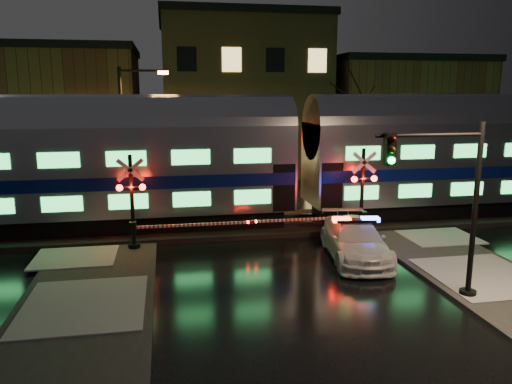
# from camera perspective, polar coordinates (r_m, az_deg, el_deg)

# --- Properties ---
(ground) EXTENTS (120.00, 120.00, 0.00)m
(ground) POSITION_cam_1_polar(r_m,az_deg,el_deg) (18.92, 2.47, -7.99)
(ground) COLOR black
(ground) RESTS_ON ground
(ballast) EXTENTS (90.00, 4.20, 0.24)m
(ballast) POSITION_cam_1_polar(r_m,az_deg,el_deg) (23.56, -0.21, -3.75)
(ballast) COLOR black
(ballast) RESTS_ON ground
(sidewalk_left) EXTENTS (4.00, 20.00, 0.12)m
(sidewalk_left) POSITION_cam_1_polar(r_m,az_deg,el_deg) (13.22, -20.97, -17.45)
(sidewalk_left) COLOR #2D2D2D
(sidewalk_left) RESTS_ON ground
(building_left) EXTENTS (14.00, 10.00, 9.00)m
(building_left) POSITION_cam_1_polar(r_m,az_deg,el_deg) (40.45, -23.41, 7.95)
(building_left) COLOR brown
(building_left) RESTS_ON ground
(building_mid) EXTENTS (12.00, 11.00, 11.50)m
(building_mid) POSITION_cam_1_polar(r_m,az_deg,el_deg) (40.35, -1.80, 10.63)
(building_mid) COLOR brown
(building_mid) RESTS_ON ground
(building_right) EXTENTS (12.00, 10.00, 8.50)m
(building_right) POSITION_cam_1_polar(r_m,az_deg,el_deg) (43.78, 15.58, 8.32)
(building_right) COLOR brown
(building_right) RESTS_ON ground
(train) EXTENTS (51.00, 3.12, 5.92)m
(train) POSITION_cam_1_polar(r_m,az_deg,el_deg) (23.40, 5.02, 4.25)
(train) COLOR black
(train) RESTS_ON ballast
(police_car) EXTENTS (2.70, 5.25, 1.62)m
(police_car) POSITION_cam_1_polar(r_m,az_deg,el_deg) (19.44, 11.26, -5.38)
(police_car) COLOR white
(police_car) RESTS_ON ground
(crossing_signal_right) EXTENTS (5.55, 0.65, 3.93)m
(crossing_signal_right) POSITION_cam_1_polar(r_m,az_deg,el_deg) (21.71, 11.19, -1.20)
(crossing_signal_right) COLOR black
(crossing_signal_right) RESTS_ON ground
(crossing_signal_left) EXTENTS (5.47, 0.64, 3.87)m
(crossing_signal_left) POSITION_cam_1_polar(r_m,az_deg,el_deg) (20.27, -12.93, -2.24)
(crossing_signal_left) COLOR black
(crossing_signal_left) RESTS_ON ground
(traffic_light) EXTENTS (3.51, 0.66, 5.43)m
(traffic_light) POSITION_cam_1_polar(r_m,az_deg,el_deg) (15.73, 21.27, -1.83)
(traffic_light) COLOR black
(traffic_light) RESTS_ON ground
(streetlight) EXTENTS (2.51, 0.26, 7.51)m
(streetlight) POSITION_cam_1_polar(r_m,az_deg,el_deg) (26.54, -14.48, 6.82)
(streetlight) COLOR black
(streetlight) RESTS_ON ground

